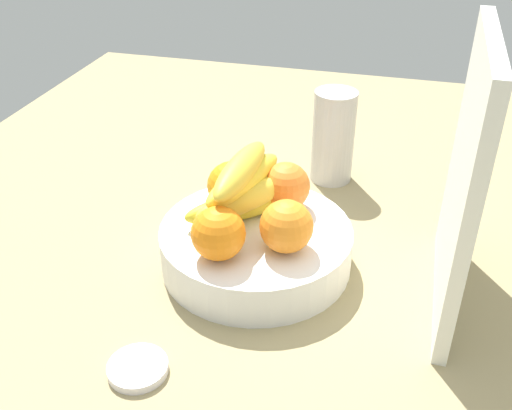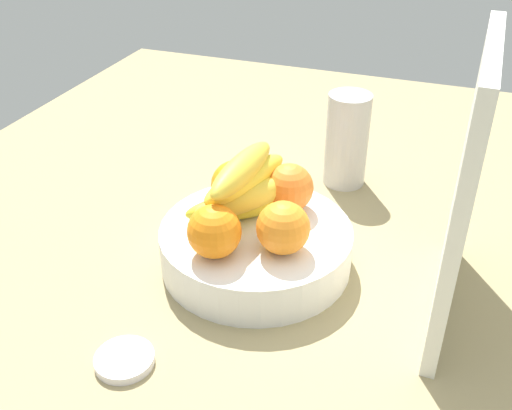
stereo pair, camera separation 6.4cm
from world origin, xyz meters
The scene contains 10 objects.
ground_plane centered at (0.00, 0.00, -1.50)cm, with size 180.00×140.00×3.00cm, color #99895E.
fruit_bowl centered at (-3.65, -1.91, 3.13)cm, with size 27.99×27.99×6.26cm, color white.
orange_front_left centered at (-0.17, 3.29, 9.92)cm, with size 7.32×7.32×7.32cm, color orange.
orange_front_right centered at (-10.40, 0.86, 9.92)cm, with size 7.32×7.32×7.32cm, color orange.
orange_center centered at (-8.51, -7.00, 9.92)cm, with size 7.32×7.32×7.32cm, color orange.
orange_back_left centered at (3.95, -5.01, 9.92)cm, with size 7.32×7.32×7.32cm, color orange.
banana_bunch centered at (-5.41, -4.39, 11.56)cm, with size 18.52×15.86×10.60cm.
cutting_board centered at (-3.81, 24.77, 18.00)cm, with size 28.00×1.80×36.00cm, color white.
thermos_tumbler centered at (-32.33, 4.74, 8.47)cm, with size 7.58×7.58×16.94cm, color beige.
jar_lid centered at (20.47, -10.03, 0.56)cm, with size 7.25×7.25×1.12cm, color white.
Camera 1 is at (65.11, 16.53, 54.76)cm, focal length 41.94 mm.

